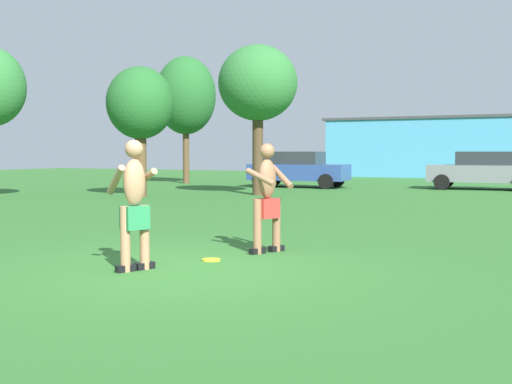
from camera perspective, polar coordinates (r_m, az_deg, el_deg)
name	(u,v)px	position (r m, az deg, el deg)	size (l,w,h in m)	color
ground_plane	(182,270)	(8.52, -6.60, -6.99)	(80.00, 80.00, 0.00)	#2D6628
player_near	(267,196)	(9.83, 1.02, -0.32)	(0.72, 0.71, 1.70)	black
player_in_green	(134,202)	(8.50, -10.84, -0.89)	(0.70, 0.74, 1.72)	black
frisbee	(211,260)	(9.23, -4.03, -6.07)	(0.27, 0.27, 0.03)	yellow
car_blue_near_post	(298,169)	(28.23, 3.75, 2.10)	(4.41, 2.25, 1.58)	#2D478C
car_gray_far_end	(483,170)	(28.08, 19.67, 1.89)	(4.41, 2.26, 1.58)	slate
outbuilding_behind_lot	(425,147)	(41.52, 14.92, 3.90)	(12.20, 4.53, 3.71)	#4C9ED1
tree_left_field	(186,96)	(32.01, -6.32, 8.54)	(3.00, 3.00, 6.27)	brown
tree_right_field	(140,104)	(22.76, -10.33, 7.72)	(2.35, 2.35, 4.53)	brown
tree_behind_players	(258,84)	(23.24, 0.16, 9.62)	(2.86, 2.86, 5.41)	#4C3823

